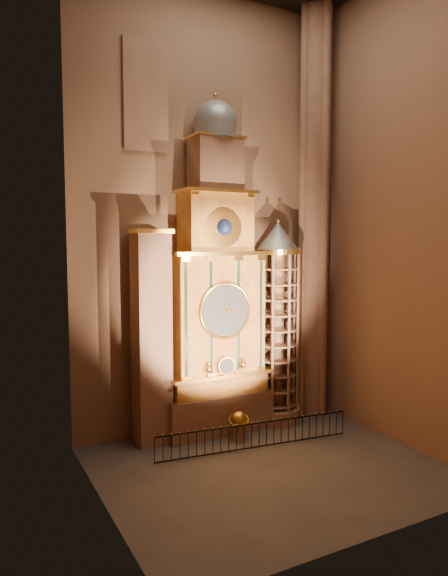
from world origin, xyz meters
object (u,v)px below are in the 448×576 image
astronomical_clock (216,301)px  stair_turret (277,324)px  iron_railing (255,436)px  portrait_tower (152,337)px  celestial_globe (239,423)px

astronomical_clock → stair_turret: astronomical_clock is taller
stair_turret → iron_railing: bearing=-137.4°
astronomical_clock → portrait_tower: 3.73m
astronomical_clock → portrait_tower: size_ratio=1.64×
astronomical_clock → portrait_tower: bearing=179.7°
astronomical_clock → stair_turret: 3.78m
portrait_tower → celestial_globe: size_ratio=7.17×
portrait_tower → iron_railing: size_ratio=1.07×
stair_turret → celestial_globe: 5.57m
celestial_globe → portrait_tower: bearing=156.2°
portrait_tower → astronomical_clock: bearing=-0.3°
celestial_globe → astronomical_clock: bearing=103.6°
stair_turret → iron_railing: size_ratio=1.13×
portrait_tower → iron_railing: (3.94, -3.00, -4.50)m
celestial_globe → stair_turret: bearing=24.3°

